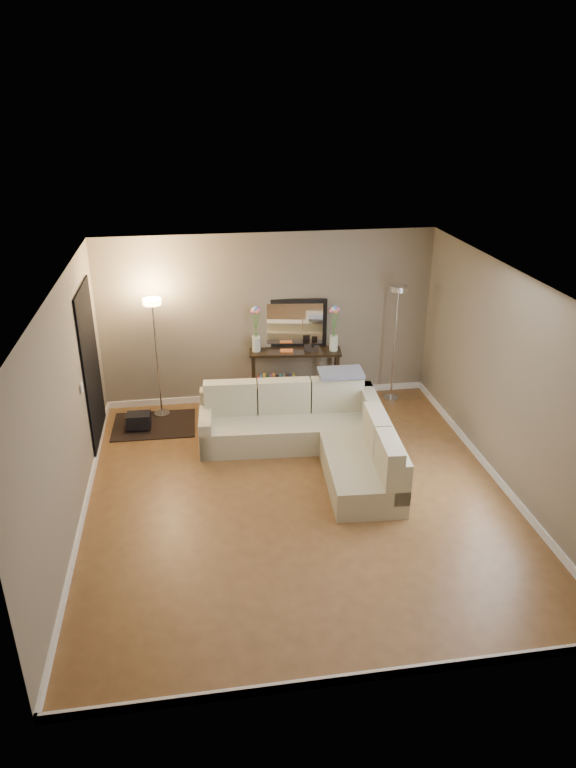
{
  "coord_description": "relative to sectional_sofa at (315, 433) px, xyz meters",
  "views": [
    {
      "loc": [
        -1.11,
        -6.38,
        4.38
      ],
      "look_at": [
        0.0,
        0.8,
        1.1
      ],
      "focal_mm": 30.0,
      "sensor_mm": 36.0,
      "label": 1
    }
  ],
  "objects": [
    {
      "name": "wall_right",
      "position": [
        2.14,
        -0.9,
        0.99
      ],
      "size": [
        0.02,
        5.5,
        2.6
      ],
      "primitive_type": "cube",
      "color": "#79705D",
      "rests_on": "ground"
    },
    {
      "name": "flower_vase_right",
      "position": [
        0.58,
        1.57,
        0.82
      ],
      "size": [
        0.16,
        0.14,
        0.73
      ],
      "color": "silver",
      "rests_on": "console_table"
    },
    {
      "name": "wall_front",
      "position": [
        -0.37,
        -3.66,
        0.99
      ],
      "size": [
        5.0,
        0.02,
        2.6
      ],
      "primitive_type": "cube",
      "color": "#79705D",
      "rests_on": "ground"
    },
    {
      "name": "floor_lamp_unlit",
      "position": [
        1.52,
        1.5,
        0.98
      ],
      "size": [
        0.32,
        0.32,
        1.84
      ],
      "color": "silver",
      "rests_on": "floor"
    },
    {
      "name": "wall_left",
      "position": [
        -2.88,
        -0.9,
        0.99
      ],
      "size": [
        0.02,
        5.5,
        2.6
      ],
      "primitive_type": "cube",
      "color": "#79705D",
      "rests_on": "ground"
    },
    {
      "name": "wall_back",
      "position": [
        -0.37,
        1.86,
        0.99
      ],
      "size": [
        5.0,
        0.02,
        2.6
      ],
      "primitive_type": "cube",
      "color": "#79705D",
      "rests_on": "ground"
    },
    {
      "name": "floor",
      "position": [
        -0.37,
        -0.9,
        -0.32
      ],
      "size": [
        5.0,
        5.5,
        0.01
      ],
      "primitive_type": "cube",
      "color": "brown",
      "rests_on": "ground"
    },
    {
      "name": "table_decor",
      "position": [
        -0.0,
        1.61,
        0.55
      ],
      "size": [
        0.59,
        0.17,
        0.14
      ],
      "color": "orange",
      "rests_on": "console_table"
    },
    {
      "name": "baseboard_right",
      "position": [
        2.11,
        -0.9,
        -0.26
      ],
      "size": [
        0.03,
        5.5,
        0.1
      ],
      "primitive_type": "cube",
      "color": "white",
      "rests_on": "ground"
    },
    {
      "name": "baseboard_front",
      "position": [
        -0.37,
        -3.64,
        -0.26
      ],
      "size": [
        5.0,
        0.03,
        0.1
      ],
      "primitive_type": "cube",
      "color": "white",
      "rests_on": "ground"
    },
    {
      "name": "charcoal_rug",
      "position": [
        -2.14,
        1.16,
        -0.31
      ],
      "size": [
        1.19,
        0.9,
        0.02
      ],
      "primitive_type": "cube",
      "rotation": [
        0.0,
        0.0,
        -0.02
      ],
      "color": "black",
      "rests_on": "floor"
    },
    {
      "name": "console_table",
      "position": [
        -0.08,
        1.66,
        0.17
      ],
      "size": [
        1.42,
        0.54,
        0.85
      ],
      "color": "black",
      "rests_on": "floor"
    },
    {
      "name": "floor_lamp_lit",
      "position": [
        -2.04,
        1.5,
        0.96
      ],
      "size": [
        0.26,
        0.26,
        1.8
      ],
      "color": "silver",
      "rests_on": "floor"
    },
    {
      "name": "switch_plate",
      "position": [
        -2.85,
        -0.05,
        0.89
      ],
      "size": [
        0.02,
        0.08,
        0.12
      ],
      "primitive_type": "cube",
      "color": "white",
      "rests_on": "ground"
    },
    {
      "name": "baseboard_left",
      "position": [
        -2.86,
        -0.9,
        -0.26
      ],
      "size": [
        0.03,
        5.5,
        0.1
      ],
      "primitive_type": "cube",
      "color": "white",
      "rests_on": "ground"
    },
    {
      "name": "baseboard_back",
      "position": [
        -0.37,
        1.83,
        -0.26
      ],
      "size": [
        5.0,
        0.03,
        0.1
      ],
      "primitive_type": "cube",
      "color": "white",
      "rests_on": "ground"
    },
    {
      "name": "doorway",
      "position": [
        -2.85,
        0.8,
        0.79
      ],
      "size": [
        0.02,
        1.2,
        2.2
      ],
      "primitive_type": "cube",
      "color": "black",
      "rests_on": "ground"
    },
    {
      "name": "throw_blanket",
      "position": [
        0.47,
        0.56,
        0.6
      ],
      "size": [
        0.61,
        0.36,
        0.08
      ],
      "primitive_type": "cube",
      "rotation": [
        0.1,
        0.0,
        -0.01
      ],
      "color": "slate",
      "rests_on": "sectional_sofa"
    },
    {
      "name": "sectional_sofa",
      "position": [
        0.0,
        0.0,
        0.0
      ],
      "size": [
        2.45,
        2.45,
        0.85
      ],
      "color": "#BCB898",
      "rests_on": "floor"
    },
    {
      "name": "ceiling",
      "position": [
        -0.37,
        -0.9,
        2.29
      ],
      "size": [
        5.0,
        5.5,
        0.01
      ],
      "primitive_type": "cube",
      "color": "white",
      "rests_on": "ground"
    },
    {
      "name": "leaning_mirror",
      "position": [
        0.03,
        1.82,
        0.91
      ],
      "size": [
        0.97,
        0.17,
        0.76
      ],
      "color": "black",
      "rests_on": "console_table"
    },
    {
      "name": "flower_vase_left",
      "position": [
        -0.57,
        1.72,
        0.82
      ],
      "size": [
        0.16,
        0.14,
        0.73
      ],
      "color": "silver",
      "rests_on": "console_table"
    },
    {
      "name": "black_bag",
      "position": [
        -2.35,
        1.06,
        -0.17
      ],
      "size": [
        0.34,
        0.24,
        0.21
      ],
      "primitive_type": "cube",
      "rotation": [
        0.0,
        0.0,
        -0.02
      ],
      "color": "black",
      "rests_on": "charcoal_rug"
    }
  ]
}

